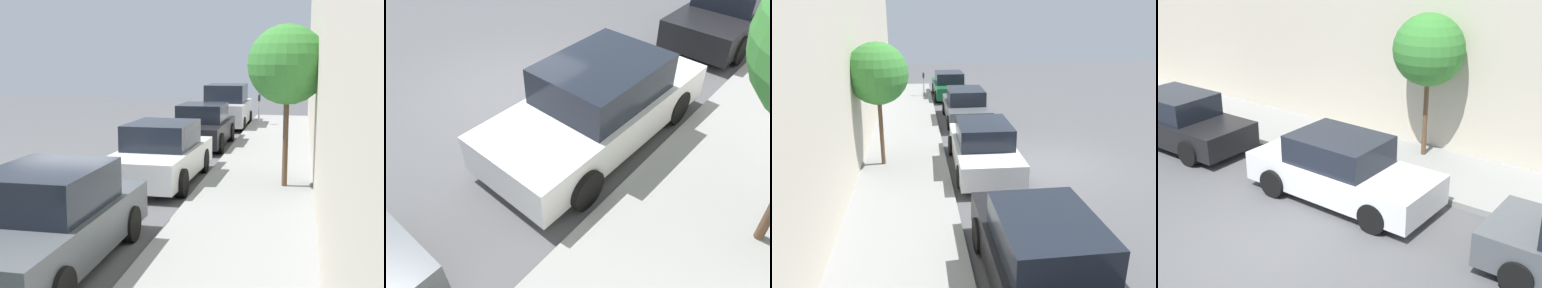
# 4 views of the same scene
# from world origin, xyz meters

# --- Properties ---
(ground_plane) EXTENTS (60.00, 60.00, 0.00)m
(ground_plane) POSITION_xyz_m (0.00, 0.00, 0.00)
(ground_plane) COLOR #515154
(sidewalk) EXTENTS (2.70, 32.00, 0.15)m
(sidewalk) POSITION_xyz_m (4.85, 0.00, 0.07)
(sidewalk) COLOR gray
(sidewalk) RESTS_ON ground_plane
(parked_sedan_nearest) EXTENTS (1.92, 4.52, 1.54)m
(parked_sedan_nearest) POSITION_xyz_m (2.42, -11.60, 0.72)
(parked_sedan_nearest) COLOR #14512D
(parked_sedan_nearest) RESTS_ON ground_plane
(parked_sedan_second) EXTENTS (1.92, 4.51, 1.54)m
(parked_sedan_second) POSITION_xyz_m (2.17, -5.83, 0.73)
(parked_sedan_second) COLOR #4C5156
(parked_sedan_second) RESTS_ON ground_plane
(parked_sedan_third) EXTENTS (1.92, 4.55, 1.54)m
(parked_sedan_third) POSITION_xyz_m (2.38, 0.06, 0.72)
(parked_sedan_third) COLOR silver
(parked_sedan_third) RESTS_ON ground_plane
(parked_sedan_fourth) EXTENTS (1.92, 4.50, 1.54)m
(parked_sedan_fourth) POSITION_xyz_m (2.38, 5.88, 0.72)
(parked_sedan_fourth) COLOR black
(parked_sedan_fourth) RESTS_ON ground_plane
(parking_meter_near) EXTENTS (0.11, 0.15, 1.40)m
(parking_meter_near) POSITION_xyz_m (3.95, -11.60, 1.01)
(parking_meter_near) COLOR #ADADB2
(parking_meter_near) RESTS_ON sidewalk
(street_tree) EXTENTS (1.86, 1.86, 3.79)m
(street_tree) POSITION_xyz_m (5.53, -0.37, 3.01)
(street_tree) COLOR brown
(street_tree) RESTS_ON sidewalk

